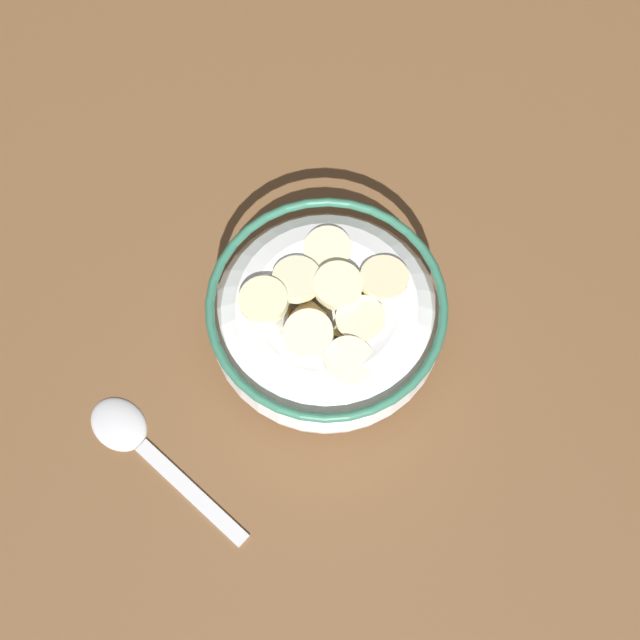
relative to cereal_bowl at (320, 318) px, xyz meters
The scene contains 3 objects.
ground_plane 4.29cm from the cereal_bowl, behind, with size 106.30×106.30×2.00cm, color brown.
cereal_bowl is the anchor object (origin of this frame).
spoon 14.79cm from the cereal_bowl, 121.29° to the left, with size 10.41×11.68×0.80cm.
Camera 1 is at (-21.22, -0.42, 55.77)cm, focal length 48.74 mm.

